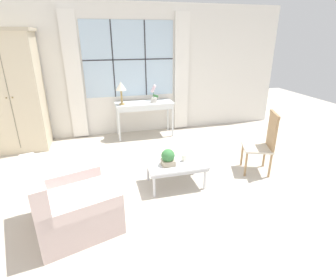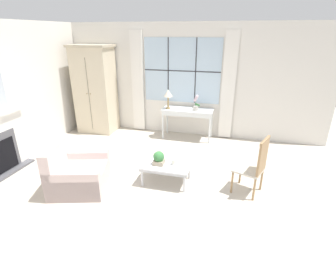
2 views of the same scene
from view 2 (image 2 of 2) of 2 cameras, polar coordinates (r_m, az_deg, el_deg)
name	(u,v)px [view 2 (image 2 of 2)]	position (r m, az deg, el deg)	size (l,w,h in m)	color
ground_plane	(143,192)	(4.65, -5.44, -11.25)	(14.00, 14.00, 0.00)	#BCB2A3
wall_back_windowed	(182,81)	(6.87, 3.03, 12.68)	(7.20, 0.14, 2.80)	silver
wall_left	(9,95)	(6.23, -31.32, 8.41)	(0.06, 7.20, 2.80)	silver
armoire	(95,90)	(7.36, -15.54, 10.52)	(1.05, 0.73, 2.28)	beige
console_table	(188,112)	(6.66, 4.30, 6.00)	(1.27, 0.51, 0.77)	silver
table_lamp	(168,94)	(6.59, 0.03, 9.99)	(0.22, 0.22, 0.48)	#9E7F47
potted_orchid	(196,104)	(6.51, 6.07, 7.72)	(0.17, 0.14, 0.39)	#BCB7AD
armchair_upholstered	(77,174)	(4.91, -19.12, -6.94)	(1.14, 1.20, 0.83)	beige
side_chair_wooden	(256,164)	(4.55, 18.52, -5.00)	(0.57, 0.57, 1.03)	beige
coffee_table	(166,166)	(4.74, -0.37, -5.72)	(0.87, 0.56, 0.37)	silver
potted_plant_small	(159,158)	(4.67, -2.02, -3.97)	(0.20, 0.20, 0.25)	tan
pillar_candle	(174,162)	(4.69, 1.35, -4.86)	(0.11, 0.11, 0.11)	silver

